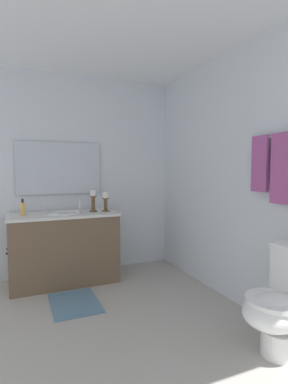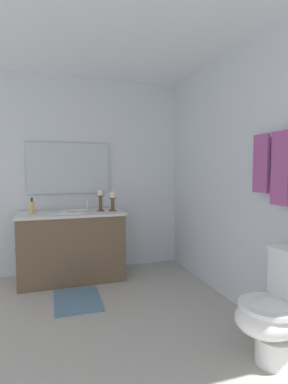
{
  "view_description": "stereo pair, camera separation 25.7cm",
  "coord_description": "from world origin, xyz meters",
  "px_view_note": "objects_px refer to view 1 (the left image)",
  "views": [
    {
      "loc": [
        2.24,
        -0.55,
        1.29
      ],
      "look_at": [
        -0.24,
        0.5,
        1.09
      ],
      "focal_mm": 27.77,
      "sensor_mm": 36.0,
      "label": 1
    },
    {
      "loc": [
        2.33,
        -0.31,
        1.29
      ],
      "look_at": [
        -0.24,
        0.5,
        1.09
      ],
      "focal_mm": 27.77,
      "sensor_mm": 36.0,
      "label": 2
    }
  ],
  "objects_px": {
    "soap_bottle": "(23,209)",
    "bath_mat": "(74,303)",
    "vanity_cabinet": "(64,248)",
    "candle_holder_tall": "(106,201)",
    "towel_bar": "(283,135)",
    "towel_center": "(281,168)",
    "candle_holder_short": "(93,200)",
    "towel_near_vanity": "(260,164)",
    "mirror": "(59,168)",
    "sink_basin": "(64,216)",
    "toilet": "(282,304)"
  },
  "relations": [
    {
      "from": "vanity_cabinet",
      "to": "bath_mat",
      "type": "bearing_deg",
      "value": 0.0
    },
    {
      "from": "candle_holder_tall",
      "to": "soap_bottle",
      "type": "height_order",
      "value": "candle_holder_tall"
    },
    {
      "from": "towel_near_vanity",
      "to": "vanity_cabinet",
      "type": "bearing_deg",
      "value": -138.06
    },
    {
      "from": "sink_basin",
      "to": "bath_mat",
      "type": "relative_size",
      "value": 0.67
    },
    {
      "from": "towel_bar",
      "to": "towel_center",
      "type": "distance_m",
      "value": 0.25
    },
    {
      "from": "towel_bar",
      "to": "towel_center",
      "type": "bearing_deg",
      "value": -90.0
    },
    {
      "from": "soap_bottle",
      "to": "towel_center",
      "type": "distance_m",
      "value": 2.57
    },
    {
      "from": "vanity_cabinet",
      "to": "candle_holder_short",
      "type": "xyz_separation_m",
      "value": [
        0.01,
        0.34,
        0.53
      ]
    },
    {
      "from": "sink_basin",
      "to": "towel_center",
      "type": "bearing_deg",
      "value": 38.29
    },
    {
      "from": "candle_holder_short",
      "to": "towel_center",
      "type": "xyz_separation_m",
      "value": [
        1.75,
        1.05,
        0.37
      ]
    },
    {
      "from": "towel_center",
      "to": "vanity_cabinet",
      "type": "bearing_deg",
      "value": -141.69
    },
    {
      "from": "mirror",
      "to": "candle_holder_tall",
      "type": "xyz_separation_m",
      "value": [
        0.32,
        0.49,
        -0.39
      ]
    },
    {
      "from": "sink_basin",
      "to": "towel_near_vanity",
      "type": "relative_size",
      "value": 0.86
    },
    {
      "from": "toilet",
      "to": "candle_holder_short",
      "type": "bearing_deg",
      "value": -157.0
    },
    {
      "from": "mirror",
      "to": "soap_bottle",
      "type": "xyz_separation_m",
      "value": [
        0.27,
        -0.43,
        -0.44
      ]
    },
    {
      "from": "soap_bottle",
      "to": "bath_mat",
      "type": "bearing_deg",
      "value": 34.11
    },
    {
      "from": "mirror",
      "to": "towel_bar",
      "type": "relative_size",
      "value": 1.57
    },
    {
      "from": "towel_bar",
      "to": "sink_basin",
      "type": "bearing_deg",
      "value": -141.35
    },
    {
      "from": "candle_holder_short",
      "to": "towel_near_vanity",
      "type": "relative_size",
      "value": 0.56
    },
    {
      "from": "vanity_cabinet",
      "to": "bath_mat",
      "type": "xyz_separation_m",
      "value": [
        0.62,
        0.0,
        -0.39
      ]
    },
    {
      "from": "sink_basin",
      "to": "toilet",
      "type": "distance_m",
      "value": 2.35
    },
    {
      "from": "vanity_cabinet",
      "to": "mirror",
      "type": "relative_size",
      "value": 1.21
    },
    {
      "from": "towel_near_vanity",
      "to": "bath_mat",
      "type": "bearing_deg",
      "value": -123.54
    },
    {
      "from": "toilet",
      "to": "towel_bar",
      "type": "relative_size",
      "value": 1.18
    },
    {
      "from": "sink_basin",
      "to": "candle_holder_short",
      "type": "xyz_separation_m",
      "value": [
        0.01,
        0.34,
        0.17
      ]
    },
    {
      "from": "towel_near_vanity",
      "to": "bath_mat",
      "type": "xyz_separation_m",
      "value": [
        -0.92,
        -1.39,
        -1.33
      ]
    },
    {
      "from": "candle_holder_tall",
      "to": "towel_center",
      "type": "relative_size",
      "value": 0.42
    },
    {
      "from": "towel_bar",
      "to": "towel_near_vanity",
      "type": "relative_size",
      "value": 1.37
    },
    {
      "from": "bath_mat",
      "to": "sink_basin",
      "type": "bearing_deg",
      "value": 179.91
    },
    {
      "from": "candle_holder_tall",
      "to": "candle_holder_short",
      "type": "height_order",
      "value": "candle_holder_short"
    },
    {
      "from": "sink_basin",
      "to": "soap_bottle",
      "type": "xyz_separation_m",
      "value": [
        -0.01,
        -0.43,
        0.11
      ]
    },
    {
      "from": "sink_basin",
      "to": "candle_holder_tall",
      "type": "relative_size",
      "value": 1.76
    },
    {
      "from": "sink_basin",
      "to": "bath_mat",
      "type": "distance_m",
      "value": 0.98
    },
    {
      "from": "vanity_cabinet",
      "to": "bath_mat",
      "type": "distance_m",
      "value": 0.74
    },
    {
      "from": "towel_near_vanity",
      "to": "mirror",
      "type": "bearing_deg",
      "value": -142.74
    },
    {
      "from": "mirror",
      "to": "toilet",
      "type": "height_order",
      "value": "mirror"
    },
    {
      "from": "candle_holder_tall",
      "to": "vanity_cabinet",
      "type": "bearing_deg",
      "value": -94.52
    },
    {
      "from": "sink_basin",
      "to": "candle_holder_tall",
      "type": "xyz_separation_m",
      "value": [
        0.04,
        0.48,
        0.16
      ]
    },
    {
      "from": "mirror",
      "to": "candle_holder_short",
      "type": "bearing_deg",
      "value": 50.02
    },
    {
      "from": "candle_holder_tall",
      "to": "toilet",
      "type": "bearing_deg",
      "value": 19.7
    },
    {
      "from": "candle_holder_short",
      "to": "towel_center",
      "type": "distance_m",
      "value": 2.07
    },
    {
      "from": "vanity_cabinet",
      "to": "candle_holder_tall",
      "type": "xyz_separation_m",
      "value": [
        0.04,
        0.49,
        0.52
      ]
    },
    {
      "from": "vanity_cabinet",
      "to": "soap_bottle",
      "type": "xyz_separation_m",
      "value": [
        -0.01,
        -0.43,
        0.47
      ]
    },
    {
      "from": "vanity_cabinet",
      "to": "bath_mat",
      "type": "height_order",
      "value": "vanity_cabinet"
    },
    {
      "from": "vanity_cabinet",
      "to": "towel_center",
      "type": "bearing_deg",
      "value": 38.31
    },
    {
      "from": "vanity_cabinet",
      "to": "towel_bar",
      "type": "bearing_deg",
      "value": 38.67
    },
    {
      "from": "candle_holder_tall",
      "to": "soap_bottle",
      "type": "xyz_separation_m",
      "value": [
        -0.05,
        -0.91,
        -0.04
      ]
    },
    {
      "from": "vanity_cabinet",
      "to": "candle_holder_short",
      "type": "relative_size",
      "value": 4.67
    },
    {
      "from": "candle_holder_tall",
      "to": "towel_near_vanity",
      "type": "distance_m",
      "value": 1.81
    },
    {
      "from": "candle_holder_tall",
      "to": "bath_mat",
      "type": "xyz_separation_m",
      "value": [
        0.59,
        -0.49,
        -0.91
      ]
    }
  ]
}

